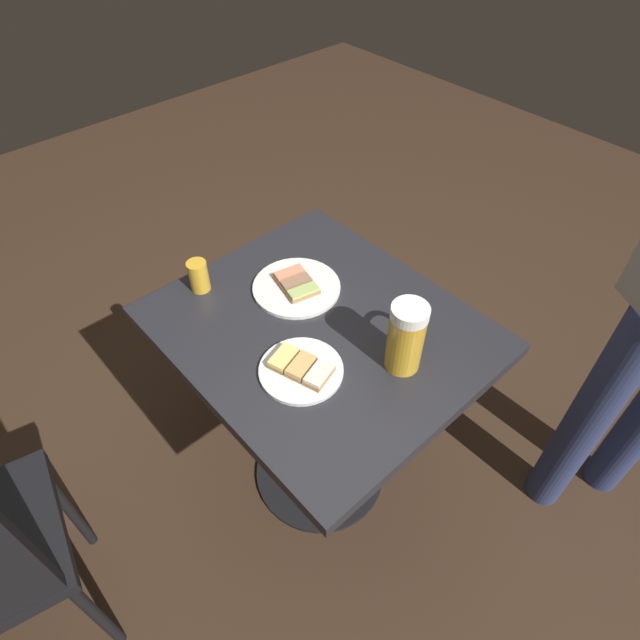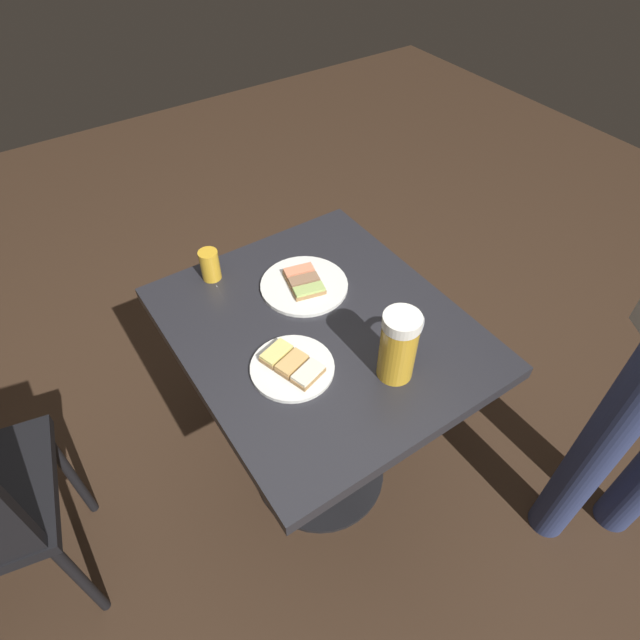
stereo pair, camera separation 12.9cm
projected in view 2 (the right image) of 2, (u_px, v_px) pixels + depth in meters
name	position (u px, v px, depth m)	size (l,w,h in m)	color
ground_plane	(320.00, 471.00, 1.84)	(6.00, 6.00, 0.00)	#382619
cafe_table	(320.00, 368.00, 1.43)	(0.67, 0.77, 0.74)	black
plate_near	(292.00, 366.00, 1.21)	(0.19, 0.19, 0.03)	white
plate_far	(304.00, 284.00, 1.40)	(0.23, 0.23, 0.03)	white
beer_mug	(400.00, 345.00, 1.15)	(0.14, 0.08, 0.18)	gold
beer_glass_small	(210.00, 265.00, 1.41)	(0.05, 0.05, 0.09)	gold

